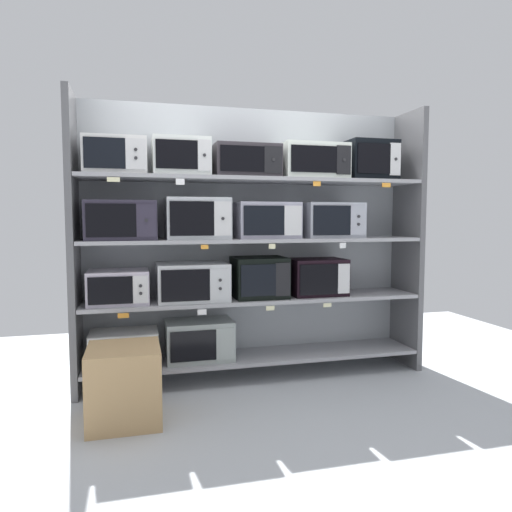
{
  "coord_description": "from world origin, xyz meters",
  "views": [
    {
      "loc": [
        -0.98,
        -3.78,
        1.35
      ],
      "look_at": [
        0.0,
        0.0,
        1.03
      ],
      "focal_mm": 32.86,
      "sensor_mm": 36.0,
      "label": 1
    }
  ],
  "objects": [
    {
      "name": "shipping_carton",
      "position": [
        -1.07,
        -0.64,
        0.25
      ],
      "size": [
        0.47,
        0.47,
        0.5
      ],
      "primitive_type": "cube",
      "color": "tan",
      "rests_on": "ground"
    },
    {
      "name": "shelf_2",
      "position": [
        0.0,
        0.0,
        1.16
      ],
      "size": [
        2.8,
        0.46,
        0.03
      ],
      "primitive_type": "cube",
      "color": "#99999E"
    },
    {
      "name": "microwave_9",
      "position": [
        0.66,
        -0.0,
        1.33
      ],
      "size": [
        0.5,
        0.41,
        0.3
      ],
      "color": "#9FA3AE",
      "rests_on": "shelf_2"
    },
    {
      "name": "microwave_8",
      "position": [
        0.08,
        -0.0,
        1.33
      ],
      "size": [
        0.51,
        0.4,
        0.3
      ],
      "color": "#9C9AAC",
      "rests_on": "shelf_2"
    },
    {
      "name": "price_tag_7",
      "position": [
        -1.12,
        -0.24,
        1.62
      ],
      "size": [
        0.09,
        0.0,
        0.03
      ],
      "primitive_type": "cube",
      "color": "beige"
    },
    {
      "name": "microwave_5",
      "position": [
        0.54,
        -0.0,
        0.84
      ],
      "size": [
        0.47,
        0.36,
        0.31
      ],
      "color": "black",
      "rests_on": "shelf_1"
    },
    {
      "name": "microwave_6",
      "position": [
        -1.08,
        -0.0,
        1.33
      ],
      "size": [
        0.53,
        0.44,
        0.3
      ],
      "color": "#2B2736",
      "rests_on": "shelf_2"
    },
    {
      "name": "price_tag_8",
      "position": [
        -0.64,
        -0.24,
        1.62
      ],
      "size": [
        0.06,
        0.0,
        0.05
      ],
      "primitive_type": "cube",
      "color": "white"
    },
    {
      "name": "upright_left",
      "position": [
        -1.43,
        0.0,
        1.15
      ],
      "size": [
        0.05,
        0.46,
        2.29
      ],
      "primitive_type": "cube",
      "color": "#5B5B5E",
      "rests_on": "ground"
    },
    {
      "name": "price_tag_4",
      "position": [
        -0.47,
        -0.24,
        1.13
      ],
      "size": [
        0.06,
        0.0,
        0.03
      ],
      "primitive_type": "cube",
      "color": "orange"
    },
    {
      "name": "shelf_0",
      "position": [
        0.0,
        0.0,
        0.17
      ],
      "size": [
        2.8,
        0.46,
        0.03
      ],
      "primitive_type": "cube",
      "color": "#99999E",
      "rests_on": "ground"
    },
    {
      "name": "price_tag_6",
      "position": [
        0.68,
        -0.24,
        1.12
      ],
      "size": [
        0.05,
        0.0,
        0.04
      ],
      "primitive_type": "cube",
      "color": "white"
    },
    {
      "name": "microwave_0",
      "position": [
        -1.08,
        -0.0,
        0.32
      ],
      "size": [
        0.52,
        0.36,
        0.27
      ],
      "color": "white",
      "rests_on": "shelf_0"
    },
    {
      "name": "microwave_4",
      "position": [
        0.03,
        -0.0,
        0.85
      ],
      "size": [
        0.44,
        0.39,
        0.34
      ],
      "color": "black",
      "rests_on": "shelf_1"
    },
    {
      "name": "microwave_2",
      "position": [
        -1.11,
        -0.0,
        0.81
      ],
      "size": [
        0.46,
        0.39,
        0.26
      ],
      "color": "#BCB2C3",
      "rests_on": "shelf_1"
    },
    {
      "name": "price_tag_0",
      "position": [
        -1.07,
        -0.24,
        0.63
      ],
      "size": [
        0.08,
        0.0,
        0.04
      ],
      "primitive_type": "cube",
      "color": "orange"
    },
    {
      "name": "price_tag_9",
      "position": [
        0.44,
        -0.24,
        1.62
      ],
      "size": [
        0.06,
        0.0,
        0.04
      ],
      "primitive_type": "cube",
      "color": "orange"
    },
    {
      "name": "microwave_11",
      "position": [
        -0.62,
        -0.0,
        1.82
      ],
      "size": [
        0.44,
        0.42,
        0.29
      ],
      "color": "silver",
      "rests_on": "shelf_3"
    },
    {
      "name": "microwave_3",
      "position": [
        -0.54,
        -0.0,
        0.83
      ],
      "size": [
        0.56,
        0.44,
        0.3
      ],
      "color": "#BBBEC1",
      "rests_on": "shelf_1"
    },
    {
      "name": "ground",
      "position": [
        0.0,
        -1.0,
        -0.01
      ],
      "size": [
        6.8,
        6.0,
        0.02
      ],
      "primitive_type": "cube",
      "color": "#B2B7BC"
    },
    {
      "name": "shelf_3",
      "position": [
        0.0,
        0.0,
        1.66
      ],
      "size": [
        2.8,
        0.46,
        0.03
      ],
      "primitive_type": "cube",
      "color": "#99999E"
    },
    {
      "name": "microwave_12",
      "position": [
        -0.09,
        -0.0,
        1.81
      ],
      "size": [
        0.53,
        0.42,
        0.26
      ],
      "color": "#342F35",
      "rests_on": "shelf_3"
    },
    {
      "name": "price_tag_3",
      "position": [
        0.55,
        -0.24,
        0.63
      ],
      "size": [
        0.07,
        0.0,
        0.03
      ],
      "primitive_type": "cube",
      "color": "beige"
    },
    {
      "name": "upright_right",
      "position": [
        1.43,
        0.0,
        1.15
      ],
      "size": [
        0.05,
        0.46,
        2.29
      ],
      "primitive_type": "cube",
      "color": "#5B5B5E",
      "rests_on": "ground"
    },
    {
      "name": "microwave_13",
      "position": [
        0.49,
        -0.0,
        1.82
      ],
      "size": [
        0.55,
        0.42,
        0.29
      ],
      "color": "silver",
      "rests_on": "shelf_3"
    },
    {
      "name": "back_panel",
      "position": [
        0.0,
        0.25,
        1.15
      ],
      "size": [
        3.0,
        0.04,
        2.29
      ],
      "primitive_type": "cube",
      "color": "#9EA3A8",
      "rests_on": "ground"
    },
    {
      "name": "price_tag_1",
      "position": [
        -0.49,
        -0.24,
        0.63
      ],
      "size": [
        0.07,
        0.0,
        0.04
      ],
      "primitive_type": "cube",
      "color": "white"
    },
    {
      "name": "price_tag_10",
      "position": [
        1.06,
        -0.24,
        1.62
      ],
      "size": [
        0.08,
        0.0,
        0.04
      ],
      "primitive_type": "cube",
      "color": "orange"
    },
    {
      "name": "microwave_1",
      "position": [
        -0.48,
        -0.0,
        0.35
      ],
      "size": [
        0.54,
        0.35,
        0.32
      ],
      "color": "#9BA5A1",
      "rests_on": "shelf_0"
    },
    {
      "name": "microwave_14",
      "position": [
        1.02,
        -0.0,
        1.85
      ],
      "size": [
        0.42,
        0.38,
        0.34
      ],
      "color": "black",
      "rests_on": "shelf_3"
    },
    {
      "name": "price_tag_5",
      "position": [
        0.07,
        -0.24,
        1.13
      ],
      "size": [
        0.05,
        0.0,
        0.04
      ],
      "primitive_type": "cube",
      "color": "beige"
    },
    {
      "name": "microwave_10",
      "position": [
        -1.11,
        -0.0,
        1.81
      ],
      "size": [
        0.46,
        0.43,
        0.28
      ],
      "color": "silver",
      "rests_on": "shelf_3"
    },
    {
      "name": "microwave_7",
      "position": [
        -0.49,
        -0.0,
        1.34
      ],
      "size": [
        0.5,
        0.42,
        0.33
      ],
      "color": "#B5BABF",
      "rests_on": "shelf_2"
    },
    {
      "name": "shelf_1",
      "position": [
        0.0,
        0.0,
        0.67
      ],
      "size": [
        2.8,
        0.46,
        0.03
      ],
      "primitive_type": "cube",
      "color": "#99999E"
    },
    {
      "name": "price_tag_2",
      "position": [
        0.06,
        -0.24,
        0.63
      ],
      "size": [
        0.07,
        0.0,
        0.04
      ],
      "primitive_type": "cube",
      "color": "beige"
    }
  ]
}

